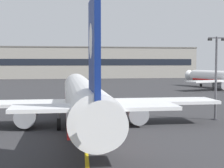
% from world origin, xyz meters
% --- Properties ---
extents(ground_plane, '(400.00, 400.00, 0.00)m').
position_xyz_m(ground_plane, '(0.00, 0.00, 0.00)').
color(ground_plane, '#2D2D30').
extents(taxiway_centreline, '(10.23, 179.74, 0.01)m').
position_xyz_m(taxiway_centreline, '(0.00, 30.00, 0.00)').
color(taxiway_centreline, yellow).
rests_on(taxiway_centreline, ground).
extents(airliner_foreground, '(32.03, 41.42, 11.65)m').
position_xyz_m(airliner_foreground, '(-1.33, 11.08, 3.37)').
color(airliner_foreground, white).
rests_on(airliner_foreground, ground).
extents(apron_lamp_post, '(2.24, 0.90, 10.51)m').
position_xyz_m(apron_lamp_post, '(15.70, 13.04, 5.54)').
color(apron_lamp_post, '#515156').
rests_on(apron_lamp_post, ground).
extents(safety_cone_by_nose_gear, '(0.44, 0.44, 0.55)m').
position_xyz_m(safety_cone_by_nose_gear, '(0.56, 26.20, 0.26)').
color(safety_cone_by_nose_gear, orange).
rests_on(safety_cone_by_nose_gear, ground).
extents(terminal_building, '(122.52, 12.40, 14.06)m').
position_xyz_m(terminal_building, '(-3.48, 126.92, 7.04)').
color(terminal_building, '#9E998E').
rests_on(terminal_building, ground).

